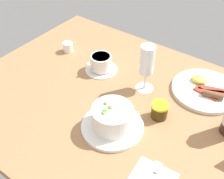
{
  "coord_description": "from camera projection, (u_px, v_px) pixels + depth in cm",
  "views": [
    {
      "loc": [
        41.37,
        -58.8,
        68.02
      ],
      "look_at": [
        -1.48,
        0.33,
        4.08
      ],
      "focal_mm": 44.45,
      "sensor_mm": 36.0,
      "label": 1
    }
  ],
  "objects": [
    {
      "name": "jam_jar",
      "position": [
        160.0,
        110.0,
        0.91
      ],
      "size": [
        5.74,
        5.74,
        5.62
      ],
      "color": "#3A2B0A",
      "rests_on": "ground_plane"
    },
    {
      "name": "coffee_cup",
      "position": [
        101.0,
        64.0,
        1.1
      ],
      "size": [
        12.94,
        13.09,
        6.78
      ],
      "color": "white",
      "rests_on": "ground_plane"
    },
    {
      "name": "ground_plane",
      "position": [
        115.0,
        103.0,
        1.0
      ],
      "size": [
        110.0,
        84.0,
        3.0
      ],
      "primitive_type": "cube",
      "color": "#A8754C"
    },
    {
      "name": "breakfast_plate",
      "position": [
        205.0,
        90.0,
        1.02
      ],
      "size": [
        24.54,
        24.54,
        3.7
      ],
      "color": "white",
      "rests_on": "ground_plane"
    },
    {
      "name": "porridge_bowl",
      "position": [
        112.0,
        119.0,
        0.87
      ],
      "size": [
        20.13,
        20.13,
        9.26
      ],
      "color": "white",
      "rests_on": "ground_plane"
    },
    {
      "name": "wine_glass",
      "position": [
        147.0,
        62.0,
        0.96
      ],
      "size": [
        6.8,
        6.8,
        18.27
      ],
      "color": "white",
      "rests_on": "ground_plane"
    },
    {
      "name": "creamer_jug",
      "position": [
        68.0,
        47.0,
        1.21
      ],
      "size": [
        5.25,
        4.31,
        4.91
      ],
      "color": "white",
      "rests_on": "ground_plane"
    }
  ]
}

